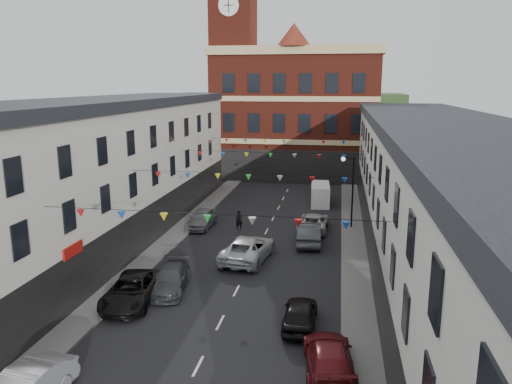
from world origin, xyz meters
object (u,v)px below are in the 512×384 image
Objects in this scene: car_left_c at (132,290)px; white_van at (320,194)px; car_left_e at (202,218)px; pedestrian at (239,220)px; moving_car at (248,249)px; car_right_e at (309,233)px; street_lamp at (350,182)px; car_right_f at (313,222)px; car_right_c at (329,358)px; car_right_d at (300,314)px; car_left_d at (170,279)px.

car_left_c is 1.15× the size of white_van.
car_left_e is at bearing 85.16° from car_left_c.
car_left_e is 3.21m from pedestrian.
car_right_e is at bearing -125.26° from moving_car.
car_left_e is 2.80× the size of pedestrian.
street_lamp reaches higher than car_left_c.
car_right_f is (9.03, 15.58, -0.03)m from car_left_c.
car_right_f is at bearing -91.51° from car_right_c.
car_right_d is at bearing -98.21° from street_lamp.
moving_car is (5.23, -7.08, 0.05)m from car_left_e.
car_left_d is 12.76m from pedestrian.
pedestrian is at bearing 10.74° from car_right_f.
pedestrian is (-5.89, 2.70, -0.01)m from car_right_e.
car_left_c is 14.94m from car_right_e.
moving_car is at bearing -106.91° from white_van.
car_left_e is at bearing -67.49° from car_right_c.
car_right_d is at bearing -57.91° from car_left_e.
car_left_d is 0.96× the size of car_right_e.
car_right_d is 2.53× the size of pedestrian.
car_left_c is 26.26m from white_van.
white_van is at bearing -93.33° from car_right_c.
street_lamp is 1.23× the size of car_right_c.
pedestrian reaches higher than car_left_d.
car_left_e is at bearing -46.48° from moving_car.
car_right_c is at bearing -88.74° from pedestrian.
moving_car reaches higher than pedestrian.
white_van reaches higher than car_right_f.
car_left_e is 9.25m from car_right_f.
white_van is at bearing -93.88° from car_right_e.
car_right_f is (-2.83, -0.97, -3.20)m from street_lamp.
street_lamp is at bearing -99.21° from car_right_c.
car_left_e is at bearing 157.48° from pedestrian.
street_lamp is 9.55m from pedestrian.
car_left_e is 0.89× the size of car_right_f.
moving_car is at bearing 65.36° from car_right_f.
car_right_f is at bearing -109.95° from moving_car.
car_left_d is 2.94× the size of pedestrian.
car_left_c is at bearing 50.85° from car_right_e.
car_right_f is (9.22, 0.76, -0.06)m from car_left_e.
car_left_d is at bearing 65.23° from moving_car.
car_left_c is 2.51m from car_left_d.
car_right_e is at bearing -15.83° from car_left_e.
car_right_c is at bearing -59.63° from car_left_e.
car_left_d is at bearing 48.17° from car_left_c.
car_right_e is 6.48m from pedestrian.
car_left_c is 18.00m from car_right_f.
car_right_d is 0.82× the size of car_right_e.
car_right_f is 1.10× the size of white_van.
car_left_e is 22.73m from car_right_c.
car_right_d is 0.69× the size of moving_car.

